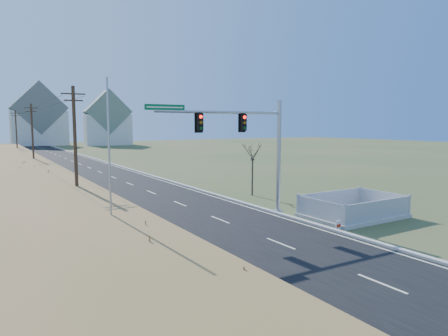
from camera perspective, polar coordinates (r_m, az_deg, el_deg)
ground at (r=22.30m, az=4.76°, el=-9.57°), size 260.00×260.00×0.00m
road at (r=68.77m, az=-20.54°, el=0.78°), size 8.00×180.00×0.06m
curb at (r=69.65m, az=-17.19°, el=1.01°), size 0.30×180.00×0.18m
utility_pole_near at (r=32.94m, az=-20.50°, el=3.43°), size 1.80×0.26×9.00m
utility_pole_mid at (r=62.65m, az=-25.69°, el=4.34°), size 1.80×0.26×9.00m
utility_pole_far at (r=92.54m, az=-27.54°, el=4.65°), size 1.80×0.26×9.00m
condo_n at (r=130.17m, az=-24.96°, el=6.31°), size 15.27×10.20×18.54m
condo_ne at (r=125.65m, az=-16.30°, el=6.31°), size 14.12×10.51×16.52m
traffic_signal_mast at (r=26.12m, az=4.53°, el=3.17°), size 9.68×0.66×7.70m
fence_enclosure at (r=27.75m, az=17.93°, el=-6.10°), size 6.32×4.32×1.44m
open_sign at (r=23.93m, az=16.00°, el=-7.91°), size 0.48×0.14×0.60m
flagpole at (r=21.81m, az=-15.99°, el=-1.06°), size 0.38×0.38×8.49m
bare_tree at (r=34.03m, az=4.10°, el=2.48°), size 1.81×1.81×4.79m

